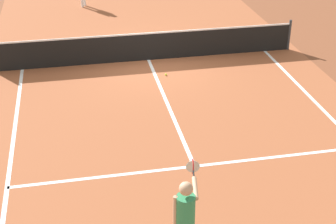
# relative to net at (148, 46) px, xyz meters

# --- Properties ---
(ground_plane) EXTENTS (60.00, 60.00, 0.00)m
(ground_plane) POSITION_rel_net_xyz_m (0.00, 0.00, -0.49)
(ground_plane) COLOR brown
(court_surface_inbounds) EXTENTS (10.62, 24.40, 0.00)m
(court_surface_inbounds) POSITION_rel_net_xyz_m (0.00, 0.00, -0.49)
(court_surface_inbounds) COLOR #9E5433
(court_surface_inbounds) RESTS_ON ground_plane
(line_sideline_left) EXTENTS (0.10, 11.89, 0.01)m
(line_sideline_left) POSITION_rel_net_xyz_m (-4.11, -5.95, -0.49)
(line_sideline_left) COLOR white
(line_sideline_left) RESTS_ON ground_plane
(line_service_near) EXTENTS (8.22, 0.10, 0.01)m
(line_service_near) POSITION_rel_net_xyz_m (0.00, -6.40, -0.49)
(line_service_near) COLOR white
(line_service_near) RESTS_ON ground_plane
(line_center_service) EXTENTS (0.10, 6.40, 0.01)m
(line_center_service) POSITION_rel_net_xyz_m (0.00, -3.20, -0.49)
(line_center_service) COLOR white
(line_center_service) RESTS_ON ground_plane
(net) EXTENTS (9.99, 0.09, 1.07)m
(net) POSITION_rel_net_xyz_m (0.00, 0.00, 0.00)
(net) COLOR #33383D
(net) RESTS_ON ground_plane
(player_near) EXTENTS (0.66, 1.18, 1.72)m
(player_near) POSITION_rel_net_xyz_m (-0.87, -9.22, 0.58)
(player_near) COLOR black
(player_near) RESTS_ON ground_plane
(tennis_ball_near_net) EXTENTS (0.07, 0.07, 0.07)m
(tennis_ball_near_net) POSITION_rel_net_xyz_m (0.33, -1.36, -0.46)
(tennis_ball_near_net) COLOR #CCE033
(tennis_ball_near_net) RESTS_ON ground_plane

